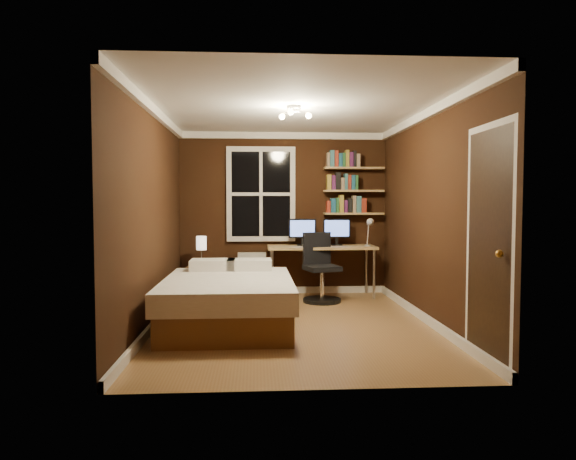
{
  "coord_description": "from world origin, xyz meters",
  "views": [
    {
      "loc": [
        -0.42,
        -5.89,
        1.41
      ],
      "look_at": [
        -0.03,
        0.45,
        1.08
      ],
      "focal_mm": 32.0,
      "sensor_mm": 36.0,
      "label": 1
    }
  ],
  "objects": [
    {
      "name": "monitor_right",
      "position": [
        0.8,
        1.86,
        0.97
      ],
      "size": [
        0.42,
        0.12,
        0.41
      ],
      "primitive_type": null,
      "color": "black",
      "rests_on": "desk"
    },
    {
      "name": "wall_left",
      "position": [
        -1.6,
        0.0,
        1.25
      ],
      "size": [
        0.04,
        4.2,
        2.5
      ],
      "primitive_type": "cube",
      "color": "black",
      "rests_on": "ground"
    },
    {
      "name": "bookshelf_middle",
      "position": [
        1.08,
        1.98,
        1.6
      ],
      "size": [
        0.92,
        0.22,
        0.03
      ],
      "primitive_type": "cube",
      "color": "#A78651",
      "rests_on": "wall_back"
    },
    {
      "name": "window",
      "position": [
        -0.35,
        2.06,
        1.55
      ],
      "size": [
        1.06,
        0.06,
        1.46
      ],
      "primitive_type": "cube",
      "color": "silver",
      "rests_on": "wall_back"
    },
    {
      "name": "books_row_lower",
      "position": [
        1.08,
        1.98,
        1.38
      ],
      "size": [
        0.54,
        0.16,
        0.23
      ],
      "primitive_type": null,
      "color": "#9C2D1C",
      "rests_on": "bookshelf_lower"
    },
    {
      "name": "desk",
      "position": [
        0.56,
        1.78,
        0.71
      ],
      "size": [
        1.62,
        0.61,
        0.77
      ],
      "color": "#A78651",
      "rests_on": "ground"
    },
    {
      "name": "office_chair",
      "position": [
        0.5,
        1.37,
        0.37
      ],
      "size": [
        0.55,
        0.55,
        0.99
      ],
      "rotation": [
        0.0,
        0.0,
        0.27
      ],
      "color": "black",
      "rests_on": "ground"
    },
    {
      "name": "ceiling_fixture",
      "position": [
        0.0,
        -0.1,
        2.4
      ],
      "size": [
        0.44,
        0.44,
        0.18
      ],
      "primitive_type": null,
      "color": "beige",
      "rests_on": "ceiling"
    },
    {
      "name": "bookshelf_upper",
      "position": [
        1.08,
        1.98,
        1.95
      ],
      "size": [
        0.92,
        0.22,
        0.03
      ],
      "primitive_type": "cube",
      "color": "#A78651",
      "rests_on": "wall_back"
    },
    {
      "name": "monitor_left",
      "position": [
        0.27,
        1.86,
        0.97
      ],
      "size": [
        0.42,
        0.12,
        0.41
      ],
      "primitive_type": null,
      "color": "black",
      "rests_on": "desk"
    },
    {
      "name": "wall_right",
      "position": [
        1.6,
        0.0,
        1.25
      ],
      "size": [
        0.04,
        4.2,
        2.5
      ],
      "primitive_type": "cube",
      "color": "black",
      "rests_on": "ground"
    },
    {
      "name": "books_row_middle",
      "position": [
        1.08,
        1.98,
        1.73
      ],
      "size": [
        0.48,
        0.16,
        0.23
      ],
      "primitive_type": null,
      "color": "#195273",
      "rests_on": "bookshelf_middle"
    },
    {
      "name": "desk_lamp",
      "position": [
        1.24,
        1.59,
        0.99
      ],
      "size": [
        0.14,
        0.32,
        0.44
      ],
      "primitive_type": null,
      "color": "silver",
      "rests_on": "desk"
    },
    {
      "name": "ceiling",
      "position": [
        0.0,
        0.0,
        2.5
      ],
      "size": [
        3.2,
        4.2,
        0.02
      ],
      "primitive_type": "cube",
      "color": "white",
      "rests_on": "wall_back"
    },
    {
      "name": "bed",
      "position": [
        -0.75,
        0.01,
        0.29
      ],
      "size": [
        1.46,
        2.02,
        0.69
      ],
      "rotation": [
        0.0,
        0.0,
        0.0
      ],
      "color": "brown",
      "rests_on": "ground"
    },
    {
      "name": "books_row_upper",
      "position": [
        1.08,
        1.98,
        2.08
      ],
      "size": [
        0.54,
        0.16,
        0.23
      ],
      "primitive_type": null,
      "color": "#295F2E",
      "rests_on": "bookshelf_upper"
    },
    {
      "name": "bedside_lamp",
      "position": [
        -1.23,
        1.65,
        0.71
      ],
      "size": [
        0.15,
        0.15,
        0.44
      ],
      "primitive_type": null,
      "color": "#F6E7CF",
      "rests_on": "nightstand"
    },
    {
      "name": "floor",
      "position": [
        0.0,
        0.0,
        0.0
      ],
      "size": [
        4.2,
        4.2,
        0.0
      ],
      "primitive_type": "plane",
      "color": "olive",
      "rests_on": "ground"
    },
    {
      "name": "door",
      "position": [
        1.59,
        -1.55,
        1.02
      ],
      "size": [
        0.03,
        0.82,
        2.05
      ],
      "primitive_type": null,
      "color": "black",
      "rests_on": "ground"
    },
    {
      "name": "bookshelf_lower",
      "position": [
        1.08,
        1.98,
        1.25
      ],
      "size": [
        0.92,
        0.22,
        0.03
      ],
      "primitive_type": "cube",
      "color": "#A78651",
      "rests_on": "wall_back"
    },
    {
      "name": "wall_back",
      "position": [
        0.0,
        2.1,
        1.25
      ],
      "size": [
        3.2,
        0.04,
        2.5
      ],
      "primitive_type": "cube",
      "color": "black",
      "rests_on": "ground"
    },
    {
      "name": "door_knob",
      "position": [
        1.55,
        -1.85,
        1.0
      ],
      "size": [
        0.06,
        0.06,
        0.06
      ],
      "primitive_type": "sphere",
      "color": "gold",
      "rests_on": "door"
    },
    {
      "name": "nightstand",
      "position": [
        -1.23,
        1.65,
        0.25
      ],
      "size": [
        0.42,
        0.42,
        0.49
      ],
      "primitive_type": "cube",
      "rotation": [
        0.0,
        0.0,
        -0.08
      ],
      "color": "brown",
      "rests_on": "ground"
    },
    {
      "name": "radiator",
      "position": [
        -0.49,
        1.98,
        0.33
      ],
      "size": [
        0.43,
        0.15,
        0.65
      ],
      "primitive_type": "cube",
      "color": "silver",
      "rests_on": "ground"
    }
  ]
}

